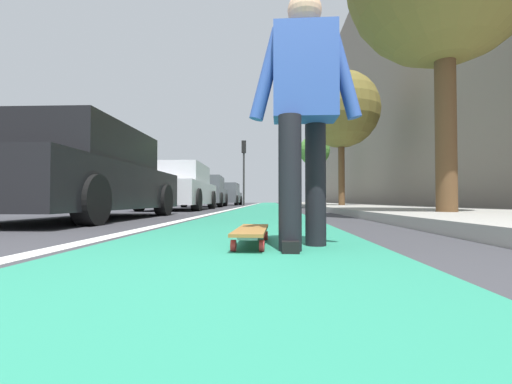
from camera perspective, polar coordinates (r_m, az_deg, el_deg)
name	(u,v)px	position (r m, az deg, el deg)	size (l,w,h in m)	color
ground_plane	(263,210)	(11.09, 1.23, -3.01)	(80.00, 80.00, 0.00)	#38383D
bike_lane_paint	(267,205)	(25.09, 1.91, -2.13)	(56.00, 1.93, 0.00)	#288466
lane_stripe_white	(249,206)	(21.13, -1.22, -2.26)	(52.00, 0.16, 0.01)	silver
sidewalk_curb	(327,205)	(19.34, 11.70, -2.12)	(52.00, 3.20, 0.13)	#9E9B93
building_facade	(360,106)	(24.67, 16.85, 13.46)	(40.00, 1.20, 13.25)	gray
skateboard	(252,231)	(2.36, -0.73, -6.55)	(0.84, 0.22, 0.11)	red
skater_person	(304,102)	(2.30, 7.99, 14.59)	(0.46, 0.72, 1.64)	black
parked_car_near	(83,176)	(6.22, -26.77, 2.40)	(4.49, 1.96, 1.47)	black
parked_car_mid	(180,188)	(11.60, -12.55, 0.64)	(4.62, 1.96, 1.49)	silver
parked_car_far	(206,192)	(17.25, -8.25, -0.02)	(4.62, 2.04, 1.50)	#4C5156
parked_car_end	(227,195)	(23.40, -4.91, -0.45)	(4.15, 1.88, 1.48)	#4C5156
traffic_light	(244,161)	(22.54, -2.03, 5.22)	(0.33, 0.28, 4.22)	#2D2D2D
street_tree_mid	(341,110)	(13.95, 13.92, 13.08)	(2.93, 2.93, 5.27)	brown
street_tree_far	(315,151)	(21.63, 9.68, 6.70)	(1.88, 1.88, 4.34)	brown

